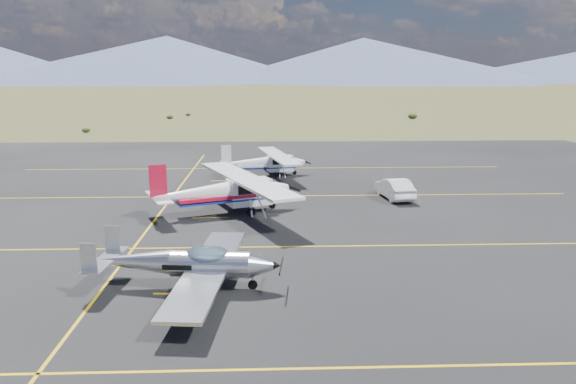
% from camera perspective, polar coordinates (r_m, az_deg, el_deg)
% --- Properties ---
extents(ground, '(1600.00, 1600.00, 0.00)m').
position_cam_1_polar(ground, '(24.27, -2.53, -7.05)').
color(ground, '#383D1C').
rests_on(ground, ground).
extents(apron, '(72.00, 72.00, 0.02)m').
position_cam_1_polar(apron, '(30.97, -2.46, -2.82)').
color(apron, black).
rests_on(apron, ground).
extents(aircraft_low_wing, '(6.82, 9.48, 2.05)m').
position_cam_1_polar(aircraft_low_wing, '(21.32, -10.00, -7.17)').
color(aircraft_low_wing, silver).
rests_on(aircraft_low_wing, apron).
extents(aircraft_cessna, '(8.79, 11.93, 3.10)m').
position_cam_1_polar(aircraft_cessna, '(32.05, -6.40, 0.16)').
color(aircraft_cessna, white).
rests_on(aircraft_cessna, apron).
extents(aircraft_plain, '(6.26, 9.99, 2.52)m').
position_cam_1_polar(aircraft_plain, '(43.81, -2.30, 3.07)').
color(aircraft_plain, white).
rests_on(aircraft_plain, apron).
extents(sedan, '(1.92, 4.17, 1.33)m').
position_cam_1_polar(sedan, '(36.59, 10.77, 0.37)').
color(sedan, white).
rests_on(sedan, apron).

